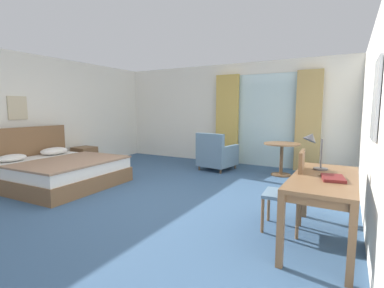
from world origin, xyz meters
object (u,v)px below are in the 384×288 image
at_px(closed_book, 333,178).
at_px(round_cafe_table, 282,151).
at_px(desk_lamp, 313,143).
at_px(framed_picture, 18,108).
at_px(bed, 57,171).
at_px(desk_chair, 291,188).
at_px(writing_desk, 324,185).
at_px(nightstand, 85,157).
at_px(armchair_by_window, 216,155).

height_order(closed_book, round_cafe_table, closed_book).
bearing_deg(desk_lamp, framed_picture, -178.29).
xyz_separation_m(bed, desk_chair, (4.17, 0.04, 0.25)).
bearing_deg(framed_picture, writing_desk, -1.17).
height_order(nightstand, closed_book, closed_book).
xyz_separation_m(writing_desk, desk_chair, (-0.35, 0.15, -0.12)).
height_order(desk_chair, closed_book, desk_chair).
relative_size(armchair_by_window, round_cafe_table, 1.16).
height_order(armchair_by_window, framed_picture, framed_picture).
bearing_deg(desk_lamp, nightstand, 167.37).
height_order(round_cafe_table, framed_picture, framed_picture).
xyz_separation_m(bed, framed_picture, (-1.14, 0.00, 1.17)).
bearing_deg(closed_book, bed, 167.70).
relative_size(desk_chair, framed_picture, 2.02).
relative_size(nightstand, round_cafe_table, 0.66).
bearing_deg(writing_desk, desk_chair, 156.64).
xyz_separation_m(closed_book, armchair_by_window, (-2.54, 2.86, -0.39)).
bearing_deg(nightstand, closed_book, -15.92).
bearing_deg(bed, armchair_by_window, 51.90).
xyz_separation_m(nightstand, writing_desk, (5.36, -1.45, 0.39)).
bearing_deg(desk_lamp, writing_desk, -61.19).
relative_size(desk_chair, round_cafe_table, 1.26).
relative_size(writing_desk, desk_lamp, 3.16).
distance_m(closed_book, armchair_by_window, 3.84).
height_order(desk_lamp, round_cafe_table, desk_lamp).
relative_size(desk_lamp, closed_book, 1.56).
relative_size(closed_book, round_cafe_table, 0.39).
xyz_separation_m(armchair_by_window, framed_picture, (-3.20, -2.64, 1.09)).
relative_size(nightstand, armchair_by_window, 0.57).
height_order(writing_desk, closed_book, closed_book).
distance_m(armchair_by_window, framed_picture, 4.29).
bearing_deg(framed_picture, desk_lamp, 1.71).
relative_size(bed, armchair_by_window, 2.37).
height_order(bed, closed_book, bed).
bearing_deg(bed, writing_desk, -1.47).
xyz_separation_m(desk_lamp, closed_book, (0.24, -0.39, -0.29)).
xyz_separation_m(nightstand, desk_lamp, (5.21, -1.17, 0.78)).
distance_m(bed, writing_desk, 4.54).
bearing_deg(nightstand, armchair_by_window, 24.24).
height_order(bed, armchair_by_window, bed).
height_order(bed, nightstand, bed).
bearing_deg(framed_picture, nightstand, 77.25).
relative_size(writing_desk, desk_chair, 1.53).
distance_m(desk_lamp, round_cafe_table, 2.83).
distance_m(nightstand, armchair_by_window, 3.19).
xyz_separation_m(writing_desk, closed_book, (0.08, -0.11, 0.10)).
bearing_deg(desk_lamp, round_cafe_table, 108.12).
distance_m(round_cafe_table, framed_picture, 5.50).
bearing_deg(closed_book, framed_picture, 168.24).
distance_m(bed, nightstand, 1.57).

